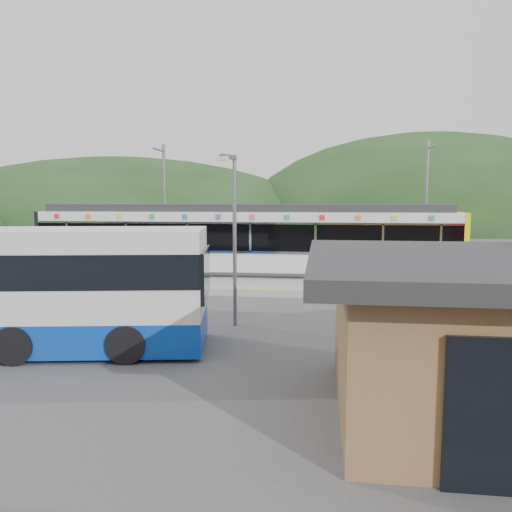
# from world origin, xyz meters

# --- Properties ---
(ground) EXTENTS (120.00, 120.00, 0.00)m
(ground) POSITION_xyz_m (0.00, 0.00, 0.00)
(ground) COLOR #4C4C4F
(ground) RESTS_ON ground
(hills) EXTENTS (146.00, 149.00, 26.00)m
(hills) POSITION_xyz_m (6.19, 5.29, 0.00)
(hills) COLOR #1E3D19
(hills) RESTS_ON ground
(platform) EXTENTS (26.00, 3.20, 0.30)m
(platform) POSITION_xyz_m (0.00, 3.30, 0.15)
(platform) COLOR #9E9E99
(platform) RESTS_ON ground
(yellow_line) EXTENTS (26.00, 0.10, 0.01)m
(yellow_line) POSITION_xyz_m (0.00, 2.00, 0.30)
(yellow_line) COLOR yellow
(yellow_line) RESTS_ON platform
(train) EXTENTS (20.44, 3.01, 3.74)m
(train) POSITION_xyz_m (-2.11, 6.00, 2.06)
(train) COLOR black
(train) RESTS_ON ground
(catenary_mast_west) EXTENTS (0.18, 1.80, 7.00)m
(catenary_mast_west) POSITION_xyz_m (-7.00, 8.56, 3.65)
(catenary_mast_west) COLOR slate
(catenary_mast_west) RESTS_ON ground
(catenary_mast_east) EXTENTS (0.18, 1.80, 7.00)m
(catenary_mast_east) POSITION_xyz_m (7.00, 8.56, 3.65)
(catenary_mast_east) COLOR slate
(catenary_mast_east) RESTS_ON ground
(lamp_post) EXTENTS (0.39, 1.00, 5.35)m
(lamp_post) POSITION_xyz_m (-1.05, -3.12, 3.21)
(lamp_post) COLOR slate
(lamp_post) RESTS_ON ground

